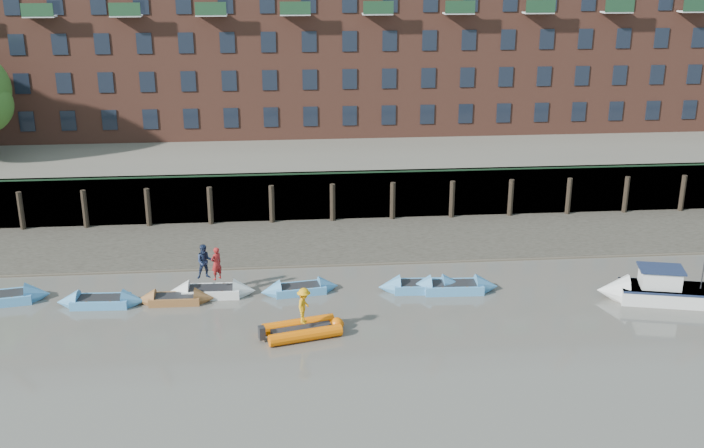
{
  "coord_description": "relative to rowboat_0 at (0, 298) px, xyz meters",
  "views": [
    {
      "loc": [
        -1.24,
        -29.88,
        17.84
      ],
      "look_at": [
        2.43,
        12.0,
        3.2
      ],
      "focal_mm": 42.0,
      "sensor_mm": 36.0,
      "label": 1
    }
  ],
  "objects": [
    {
      "name": "person_rib_crew",
      "position": [
        15.54,
        -4.97,
        1.25
      ],
      "size": [
        0.96,
        1.28,
        1.76
      ],
      "primitive_type": "imported",
      "rotation": [
        0.0,
        0.0,
        1.27
      ],
      "color": "orange",
      "rests_on": "rib_tender"
    },
    {
      "name": "rowboat_0",
      "position": [
        0.0,
        0.0,
        0.0
      ],
      "size": [
        5.08,
        2.26,
        1.42
      ],
      "rotation": [
        0.0,
        0.0,
        0.18
      ],
      "color": "#468ABE",
      "rests_on": "ground"
    },
    {
      "name": "rowboat_3",
      "position": [
        10.81,
        -0.05,
        -0.01
      ],
      "size": [
        4.64,
        1.43,
        1.34
      ],
      "rotation": [
        0.0,
        0.0,
        -0.02
      ],
      "color": "silver",
      "rests_on": "ground"
    },
    {
      "name": "rowboat_1",
      "position": [
        5.25,
        -0.79,
        -0.02
      ],
      "size": [
        4.52,
        1.49,
        1.3
      ],
      "rotation": [
        0.0,
        0.0,
        -0.04
      ],
      "color": "#468ABE",
      "rests_on": "ground"
    },
    {
      "name": "foreshore",
      "position": [
        15.96,
        7.62,
        -0.25
      ],
      "size": [
        110.0,
        8.0,
        0.5
      ],
      "primitive_type": "cube",
      "color": "#3D382F",
      "rests_on": "ground"
    },
    {
      "name": "person_rower_a",
      "position": [
        11.14,
        0.03,
        1.54
      ],
      "size": [
        0.77,
        0.75,
        1.78
      ],
      "primitive_type": "imported",
      "rotation": [
        0.0,
        0.0,
        3.88
      ],
      "color": "maroon",
      "rests_on": "rowboat_3"
    },
    {
      "name": "rowboat_4",
      "position": [
        15.45,
        -0.07,
        -0.04
      ],
      "size": [
        4.3,
        1.8,
        1.21
      ],
      "rotation": [
        0.0,
        0.0,
        0.15
      ],
      "color": "#468ABE",
      "rests_on": "ground"
    },
    {
      "name": "motor_launch",
      "position": [
        33.38,
        -2.61,
        0.35
      ],
      "size": [
        6.03,
        3.18,
        2.37
      ],
      "rotation": [
        0.0,
        0.0,
        2.9
      ],
      "color": "silver",
      "rests_on": "ground"
    },
    {
      "name": "person_rower_b",
      "position": [
        10.53,
        0.23,
        1.58
      ],
      "size": [
        1.02,
        0.86,
        1.87
      ],
      "primitive_type": "imported",
      "rotation": [
        0.0,
        0.0,
        0.18
      ],
      "color": "#19233F",
      "rests_on": "rowboat_3"
    },
    {
      "name": "mud_band",
      "position": [
        15.96,
        4.22,
        -0.25
      ],
      "size": [
        110.0,
        1.6,
        0.1
      ],
      "primitive_type": "cube",
      "color": "#4C4336",
      "rests_on": "ground"
    },
    {
      "name": "river_wall",
      "position": [
        15.96,
        12.0,
        1.34
      ],
      "size": [
        110.0,
        1.23,
        3.3
      ],
      "color": "#2D2A26",
      "rests_on": "ground"
    },
    {
      "name": "rowboat_2",
      "position": [
        9.0,
        -0.77,
        -0.05
      ],
      "size": [
        4.02,
        1.21,
        1.16
      ],
      "rotation": [
        0.0,
        0.0,
        -0.01
      ],
      "color": "brown",
      "rests_on": "ground"
    },
    {
      "name": "apartment_terrace",
      "position": [
        15.96,
        26.61,
        12.57
      ],
      "size": [
        80.6,
        15.56,
        20.98
      ],
      "color": "brown",
      "rests_on": "bank_terrace"
    },
    {
      "name": "rib_tender",
      "position": [
        15.57,
        -5.0,
        0.04
      ],
      "size": [
        3.95,
        2.63,
        0.66
      ],
      "rotation": [
        0.0,
        0.0,
        0.25
      ],
      "color": "#E66003",
      "rests_on": "ground"
    },
    {
      "name": "ground",
      "position": [
        15.96,
        -10.38,
        -0.25
      ],
      "size": [
        220.0,
        220.0,
        0.0
      ],
      "primitive_type": "plane",
      "color": "#5A574F",
      "rests_on": "ground"
    },
    {
      "name": "rowboat_5",
      "position": [
        21.94,
        -0.34,
        -0.01
      ],
      "size": [
        4.66,
        1.53,
        1.34
      ],
      "rotation": [
        0.0,
        0.0,
        -0.04
      ],
      "color": "#468ABE",
      "rests_on": "ground"
    },
    {
      "name": "rowboat_6",
      "position": [
        23.61,
        -0.6,
        -0.0
      ],
      "size": [
        4.87,
        1.57,
        1.4
      ],
      "rotation": [
        0.0,
        0.0,
        -0.04
      ],
      "color": "#468ABE",
      "rests_on": "ground"
    },
    {
      "name": "bank_terrace",
      "position": [
        15.96,
        25.62,
        1.35
      ],
      "size": [
        110.0,
        28.0,
        3.2
      ],
      "primitive_type": "cube",
      "color": "#5E594D",
      "rests_on": "ground"
    }
  ]
}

